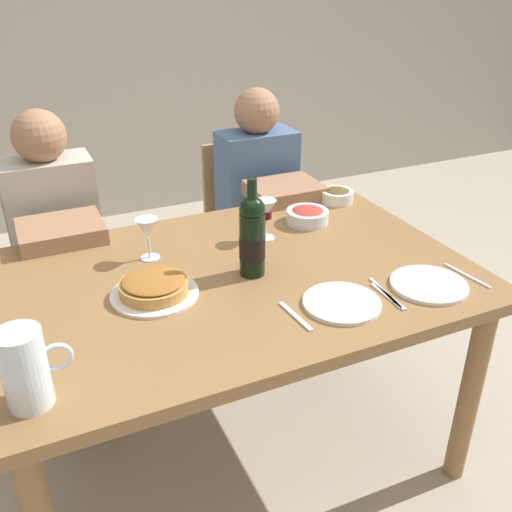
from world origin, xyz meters
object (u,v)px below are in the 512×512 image
diner_left (62,255)px  wine_bottle (252,236)px  chair_left (59,257)px  salad_bowl (307,215)px  dinner_plate_left_setting (429,285)px  wine_glass_left_diner (148,230)px  diner_right (267,215)px  olive_bowl (337,195)px  baked_tart (154,287)px  dining_table (233,299)px  dinner_plate_right_setting (342,303)px  chair_right (247,220)px  wine_glass_right_diner (266,211)px  water_pitcher (26,373)px

diner_left → wine_bottle: bearing=127.1°
wine_bottle → chair_left: size_ratio=0.36×
salad_bowl → dinner_plate_left_setting: size_ratio=0.68×
wine_glass_left_diner → diner_right: 0.84m
salad_bowl → olive_bowl: bearing=32.3°
baked_tart → olive_bowl: bearing=24.9°
dining_table → diner_left: size_ratio=1.29×
dining_table → baked_tart: (-0.26, -0.02, 0.12)m
dinner_plate_right_setting → chair_left: (-0.67, 1.19, -0.27)m
dining_table → diner_left: bearing=124.6°
chair_right → salad_bowl: bearing=86.5°
chair_left → dinner_plate_left_setting: bearing=128.5°
wine_glass_right_diner → dinner_plate_right_setting: (0.01, -0.49, -0.10)m
olive_bowl → chair_left: size_ratio=0.15×
wine_glass_right_diner → chair_left: 1.03m
diner_left → chair_right: diner_left is taller
salad_bowl → chair_left: bearing=143.3°
diner_right → salad_bowl: bearing=84.6°
dinner_plate_left_setting → chair_right: 1.26m
olive_bowl → chair_right: 0.63m
dining_table → chair_right: 1.03m
salad_bowl → dinner_plate_left_setting: bearing=-79.8°
wine_glass_left_diner → diner_left: bearing=119.1°
wine_glass_left_diner → dinner_plate_right_setting: 0.67m
salad_bowl → diner_left: bearing=154.8°
wine_glass_left_diner → chair_right: (0.66, 0.70, -0.37)m
wine_glass_right_diner → dinner_plate_right_setting: wine_glass_right_diner is taller
diner_right → olive_bowl: bearing=120.7°
water_pitcher → dinner_plate_left_setting: (1.14, 0.04, -0.08)m
dining_table → wine_bottle: wine_bottle is taller
wine_bottle → olive_bowl: 0.70m
wine_bottle → chair_left: (-0.51, 0.91, -0.39)m
wine_glass_left_diner → baked_tart: bearing=-102.1°
wine_glass_right_diner → diner_left: bearing=145.0°
baked_tart → olive_bowl: (0.88, 0.41, 0.00)m
olive_bowl → chair_right: bearing=108.1°
wine_bottle → wine_glass_right_diner: (0.15, 0.21, -0.03)m
water_pitcher → chair_right: (1.08, 1.27, -0.35)m
baked_tart → wine_glass_right_diner: (0.47, 0.22, 0.08)m
dining_table → diner_right: 0.81m
wine_bottle → wine_glass_left_diner: (-0.27, 0.24, -0.03)m
olive_bowl → wine_glass_right_diner: size_ratio=0.93×
diner_left → chair_right: 0.94m
baked_tart → dinner_plate_right_setting: bearing=-30.1°
olive_bowl → dining_table: bearing=-148.3°
baked_tart → chair_left: bearing=101.9°
dining_table → dinner_plate_right_setting: bearing=-54.1°
wine_glass_left_diner → chair_right: 1.03m
wine_bottle → dinner_plate_right_setting: bearing=-60.4°
salad_bowl → wine_glass_left_diner: size_ratio=1.12×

